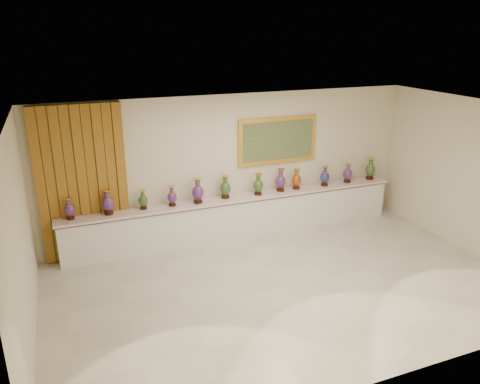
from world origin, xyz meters
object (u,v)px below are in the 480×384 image
Objects in this scene: vase_1 at (108,203)px; vase_2 at (143,200)px; counter at (238,217)px; vase_0 at (70,210)px.

vase_2 is (0.67, 0.03, -0.04)m from vase_1.
vase_0 is at bearing -179.93° from counter.
vase_0 is (-3.31, -0.00, 0.65)m from counter.
counter is at bearing 0.07° from vase_0.
vase_2 is (-1.96, 0.02, 0.64)m from counter.
counter is 15.01× the size of vase_1.
vase_0 is 1.35m from vase_2.
vase_1 is at bearing -177.31° from vase_2.
vase_1 reaches higher than vase_2.
vase_2 is at bearing 0.88° from vase_0.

